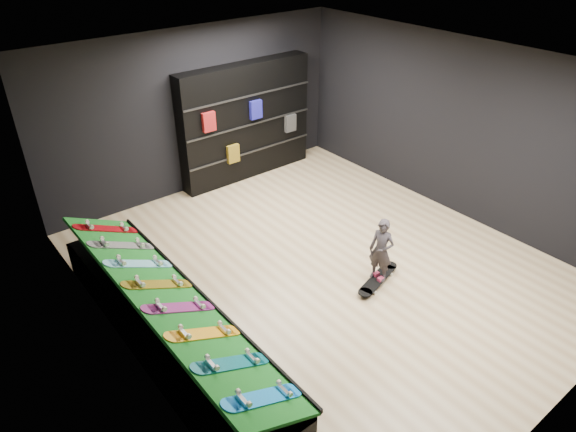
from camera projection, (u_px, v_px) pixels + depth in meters
floor at (322, 267)px, 7.81m from camera, size 6.00×7.00×0.01m
ceiling at (330, 69)px, 6.26m from camera, size 6.00×7.00×0.01m
wall_back at (197, 111)px, 9.38m from camera, size 6.00×0.02×3.00m
wall_left at (116, 259)px, 5.43m from camera, size 0.02×7.00×3.00m
wall_right at (457, 128)px, 8.65m from camera, size 0.02×7.00×3.00m
display_rack at (169, 328)px, 6.32m from camera, size 0.90×4.50×0.50m
turf_ramp at (168, 298)px, 6.11m from camera, size 0.92×4.50×0.46m
back_shelving at (246, 122)px, 9.96m from camera, size 2.82×0.33×2.25m
floor_skateboard at (378, 280)px, 7.46m from camera, size 1.00×0.47×0.09m
child at (380, 261)px, 7.29m from camera, size 0.21×0.26×0.58m
display_board_0 at (263, 398)px, 4.83m from camera, size 0.93×0.22×0.50m
display_board_1 at (231, 363)px, 5.19m from camera, size 0.93×0.22×0.50m
display_board_2 at (204, 334)px, 5.56m from camera, size 0.93×0.22×0.50m
display_board_3 at (179, 307)px, 5.92m from camera, size 0.93×0.22×0.50m
display_board_4 at (158, 284)px, 6.28m from camera, size 0.93×0.22×0.50m
display_board_5 at (139, 264)px, 6.64m from camera, size 0.93×0.22×0.50m
display_board_6 at (122, 245)px, 7.01m from camera, size 0.93×0.22×0.50m
display_board_7 at (106, 229)px, 7.37m from camera, size 0.93×0.22×0.50m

